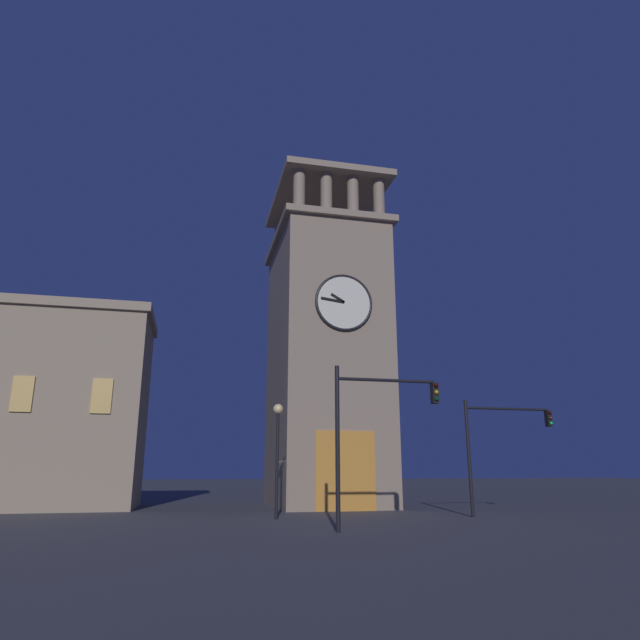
{
  "coord_description": "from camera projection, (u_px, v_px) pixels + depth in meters",
  "views": [
    {
      "loc": [
        5.99,
        30.03,
        2.03
      ],
      "look_at": [
        -1.59,
        -2.78,
        11.14
      ],
      "focal_mm": 31.12,
      "sensor_mm": 36.0,
      "label": 1
    }
  ],
  "objects": [
    {
      "name": "traffic_signal_near",
      "position": [
        372.0,
        419.0,
        19.82
      ],
      "size": [
        3.94,
        0.41,
        5.66
      ],
      "color": "black",
      "rests_on": "ground_plane"
    },
    {
      "name": "street_lamp",
      "position": [
        278.0,
        437.0,
        24.39
      ],
      "size": [
        0.44,
        0.44,
        4.87
      ],
      "color": "black",
      "rests_on": "ground_plane"
    },
    {
      "name": "clocktower",
      "position": [
        326.0,
        358.0,
        34.31
      ],
      "size": [
        6.75,
        9.25,
        22.7
      ],
      "color": "gray",
      "rests_on": "ground_plane"
    },
    {
      "name": "traffic_signal_mid",
      "position": [
        498.0,
        436.0,
        25.87
      ],
      "size": [
        4.51,
        0.41,
        5.19
      ],
      "color": "black",
      "rests_on": "ground_plane"
    },
    {
      "name": "ground_plane",
      "position": [
        302.0,
        510.0,
        29.01
      ],
      "size": [
        200.0,
        200.0,
        0.0
      ],
      "primitive_type": "plane",
      "color": "#424247"
    }
  ]
}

